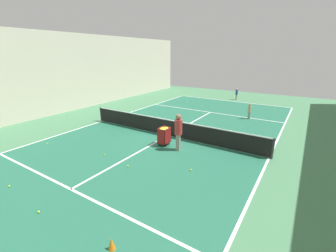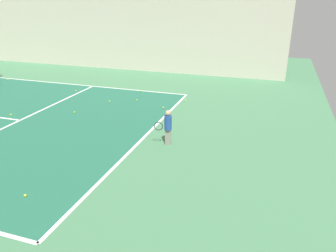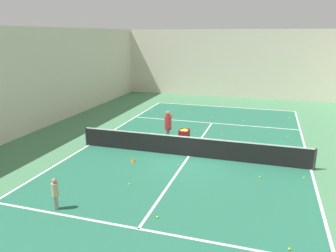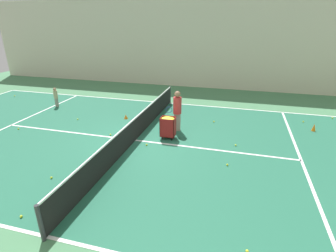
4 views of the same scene
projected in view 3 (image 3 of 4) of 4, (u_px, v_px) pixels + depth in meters
The scene contains 34 objects.
ground_plane at pixel (189, 156), 15.53m from camera, with size 35.60×35.60×0.00m, color #477F56.
court_playing_area at pixel (189, 156), 15.52m from camera, with size 10.75×22.86×0.00m.
line_baseline_far at pixel (223, 107), 26.02m from camera, with size 10.75×0.10×0.00m, color white.
line_sideline_left at pixel (89, 145), 17.06m from camera, with size 0.10×22.86×0.00m, color white.
line_sideline_right at pixel (311, 170), 13.98m from camera, with size 0.10×22.86×0.00m, color white.
line_service_near at pixel (138, 229), 9.75m from camera, with size 10.75×0.10×0.00m, color white.
line_service_far at pixel (212, 123), 21.30m from camera, with size 10.75×0.10×0.00m, color white.
line_centre_service at pixel (189, 156), 15.52m from camera, with size 0.10×12.57×0.00m, color white.
hall_enclosure_left at pixel (12, 84), 17.52m from camera, with size 0.15×31.90×6.01m.
hall_enclosure_far at pixel (232, 64), 29.29m from camera, with size 19.50×0.15×6.01m.
tennis_net at pixel (189, 146), 15.39m from camera, with size 11.05×0.10×0.97m.
coach_at_net at pixel (168, 125), 16.95m from camera, with size 0.45×0.70×1.81m.
child_midcourt at pixel (55, 192), 10.69m from camera, with size 0.30×0.30×1.10m.
ball_cart at pixel (184, 135), 16.64m from camera, with size 0.46×0.59×0.94m.
training_cone_0 at pixel (133, 160), 14.83m from camera, with size 0.20×0.20×0.22m, color orange.
training_cone_1 at pixel (172, 114), 23.06m from camera, with size 0.17×0.17×0.33m, color orange.
tennis_ball_0 at pixel (152, 133), 19.01m from camera, with size 0.07×0.07×0.07m, color yellow.
tennis_ball_1 at pixel (157, 217), 10.32m from camera, with size 0.07×0.07×0.07m, color yellow.
tennis_ball_3 at pixel (260, 177), 13.20m from camera, with size 0.07×0.07×0.07m, color yellow.
tennis_ball_8 at pixel (223, 135), 18.69m from camera, with size 0.07×0.07×0.07m, color yellow.
tennis_ball_9 at pixel (178, 165), 14.44m from camera, with size 0.07×0.07×0.07m, color yellow.
tennis_ball_10 at pixel (289, 118), 22.45m from camera, with size 0.07×0.07×0.07m, color yellow.
tennis_ball_11 at pixel (211, 118), 22.52m from camera, with size 0.07×0.07×0.07m, color yellow.
tennis_ball_12 at pixel (180, 104), 26.75m from camera, with size 0.07×0.07×0.07m, color yellow.
tennis_ball_13 at pixel (304, 178), 13.11m from camera, with size 0.07×0.07×0.07m, color yellow.
tennis_ball_15 at pixel (129, 184), 12.57m from camera, with size 0.07×0.07×0.07m, color yellow.
tennis_ball_16 at pixel (244, 121), 21.71m from camera, with size 0.07×0.07×0.07m, color yellow.
tennis_ball_17 at pixel (199, 152), 15.98m from camera, with size 0.07×0.07×0.07m, color yellow.
tennis_ball_18 at pixel (288, 137), 18.25m from camera, with size 0.07×0.07×0.07m, color yellow.
tennis_ball_19 at pixel (157, 115), 23.18m from camera, with size 0.07×0.07×0.07m, color yellow.
tennis_ball_20 at pixel (152, 110), 24.85m from camera, with size 0.07×0.07×0.07m, color yellow.
tennis_ball_22 at pixel (190, 112), 24.06m from camera, with size 0.07×0.07×0.07m, color yellow.
tennis_ball_23 at pixel (196, 131), 19.36m from camera, with size 0.07×0.07×0.07m, color yellow.
tennis_ball_24 at pixel (289, 249), 8.79m from camera, with size 0.07×0.07×0.07m, color yellow.
Camera 3 is at (3.39, -14.18, 5.61)m, focal length 35.00 mm.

